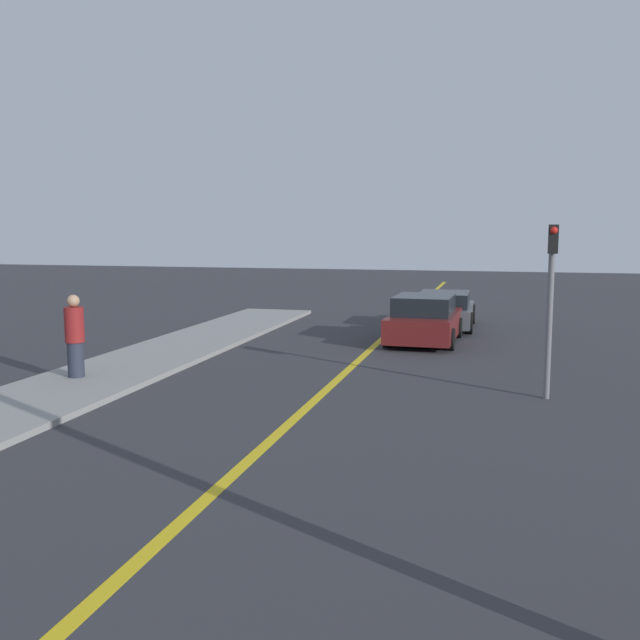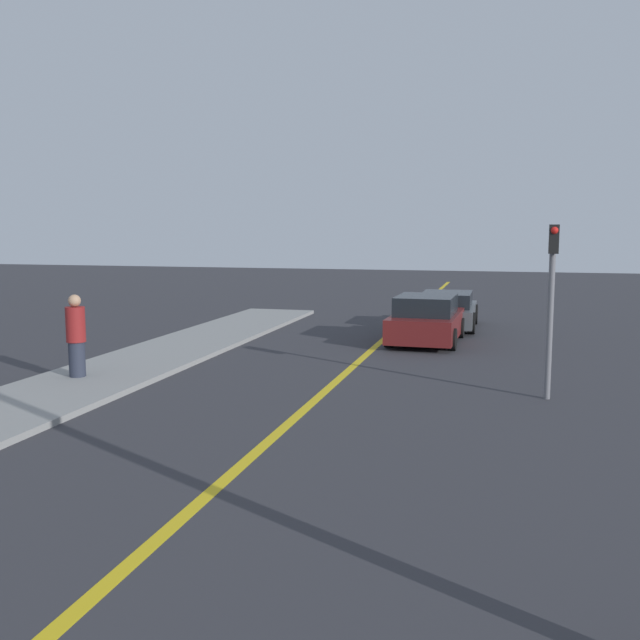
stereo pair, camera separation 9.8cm
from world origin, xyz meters
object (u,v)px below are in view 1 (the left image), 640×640
object	(u,v)px
car_near_right_lane	(424,320)
traffic_light	(551,291)
pedestrian_mid_group	(75,336)
car_ahead_center	(444,310)

from	to	relation	value
car_near_right_lane	traffic_light	bearing A→B (deg)	-62.73
car_near_right_lane	pedestrian_mid_group	bearing A→B (deg)	-131.11
pedestrian_mid_group	traffic_light	world-z (taller)	traffic_light
pedestrian_mid_group	car_ahead_center	bearing A→B (deg)	56.29
car_near_right_lane	pedestrian_mid_group	xyz separation A→B (m)	(-6.77, -7.34, 0.35)
car_ahead_center	traffic_light	xyz separation A→B (m)	(2.77, -9.70, 1.53)
car_ahead_center	pedestrian_mid_group	xyz separation A→B (m)	(-7.09, -10.63, 0.41)
car_near_right_lane	car_ahead_center	distance (m)	3.30
car_ahead_center	traffic_light	distance (m)	10.20
car_ahead_center	pedestrian_mid_group	size ratio (longest dim) A/B	2.21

